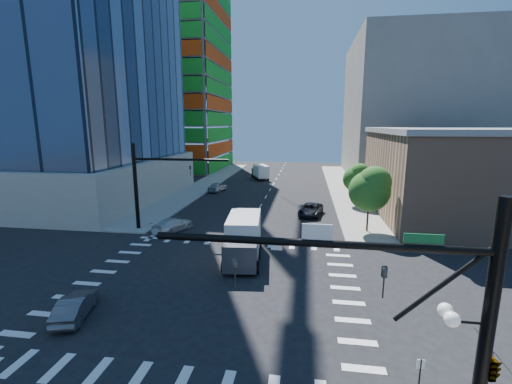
# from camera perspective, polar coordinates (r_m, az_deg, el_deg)

# --- Properties ---
(ground) EXTENTS (160.00, 160.00, 0.00)m
(ground) POSITION_cam_1_polar(r_m,az_deg,el_deg) (24.85, -6.97, -15.26)
(ground) COLOR black
(ground) RESTS_ON ground
(road_markings) EXTENTS (20.00, 20.00, 0.01)m
(road_markings) POSITION_cam_1_polar(r_m,az_deg,el_deg) (24.85, -6.97, -15.25)
(road_markings) COLOR silver
(road_markings) RESTS_ON ground
(sidewalk_ne) EXTENTS (5.00, 60.00, 0.15)m
(sidewalk_ne) POSITION_cam_1_polar(r_m,az_deg,el_deg) (62.69, 14.20, 0.81)
(sidewalk_ne) COLOR gray
(sidewalk_ne) RESTS_ON ground
(sidewalk_nw) EXTENTS (5.00, 60.00, 0.15)m
(sidewalk_nw) POSITION_cam_1_polar(r_m,az_deg,el_deg) (65.09, -8.26, 1.41)
(sidewalk_nw) COLOR gray
(sidewalk_nw) RESTS_ON ground
(construction_building) EXTENTS (25.16, 34.50, 70.60)m
(construction_building) POSITION_cam_1_polar(r_m,az_deg,el_deg) (90.84, -14.10, 19.50)
(construction_building) COLOR slate
(construction_building) RESTS_ON ground
(commercial_building) EXTENTS (20.50, 22.50, 10.60)m
(commercial_building) POSITION_cam_1_polar(r_m,az_deg,el_deg) (47.66, 31.78, 2.64)
(commercial_building) COLOR #A1795D
(commercial_building) RESTS_ON ground
(bg_building_ne) EXTENTS (24.00, 30.00, 28.00)m
(bg_building_ne) POSITION_cam_1_polar(r_m,az_deg,el_deg) (79.24, 24.37, 12.40)
(bg_building_ne) COLOR slate
(bg_building_ne) RESTS_ON ground
(signal_mast_se) EXTENTS (10.51, 2.48, 9.00)m
(signal_mast_se) POSITION_cam_1_polar(r_m,az_deg,el_deg) (12.42, 30.11, -19.52)
(signal_mast_se) COLOR black
(signal_mast_se) RESTS_ON sidewalk_se
(signal_mast_nw) EXTENTS (10.20, 0.40, 9.00)m
(signal_mast_nw) POSITION_cam_1_polar(r_m,az_deg,el_deg) (37.06, -17.43, 2.10)
(signal_mast_nw) COLOR black
(signal_mast_nw) RESTS_ON sidewalk_nw
(tree_south) EXTENTS (4.16, 4.16, 6.82)m
(tree_south) POSITION_cam_1_polar(r_m,az_deg,el_deg) (36.45, 18.62, 0.59)
(tree_south) COLOR #382316
(tree_south) RESTS_ON sidewalk_ne
(tree_north) EXTENTS (3.54, 3.52, 5.78)m
(tree_north) POSITION_cam_1_polar(r_m,az_deg,el_deg) (48.30, 16.51, 2.36)
(tree_north) COLOR #382316
(tree_north) RESTS_ON sidewalk_ne
(no_parking_sign) EXTENTS (0.30, 0.06, 2.20)m
(no_parking_sign) POSITION_cam_1_polar(r_m,az_deg,el_deg) (16.37, 25.58, -26.21)
(no_parking_sign) COLOR black
(no_parking_sign) RESTS_ON ground
(car_nb_far) EXTENTS (3.38, 5.61, 1.46)m
(car_nb_far) POSITION_cam_1_polar(r_m,az_deg,el_deg) (42.66, 9.13, -2.91)
(car_nb_far) COLOR black
(car_nb_far) RESTS_ON ground
(car_sb_near) EXTENTS (3.70, 5.21, 1.40)m
(car_sb_near) POSITION_cam_1_polar(r_m,az_deg,el_deg) (37.05, -13.69, -5.32)
(car_sb_near) COLOR silver
(car_sb_near) RESTS_ON ground
(car_sb_mid) EXTENTS (2.64, 4.82, 1.55)m
(car_sb_mid) POSITION_cam_1_polar(r_m,az_deg,el_deg) (57.40, -6.41, 0.86)
(car_sb_mid) COLOR #B8B9C0
(car_sb_mid) RESTS_ON ground
(car_sb_cross) EXTENTS (2.41, 4.26, 1.33)m
(car_sb_cross) POSITION_cam_1_polar(r_m,az_deg,el_deg) (23.44, -27.86, -16.46)
(car_sb_cross) COLOR #515055
(car_sb_cross) RESTS_ON ground
(box_truck_near) EXTENTS (3.48, 6.89, 3.48)m
(box_truck_near) POSITION_cam_1_polar(r_m,az_deg,el_deg) (28.32, -2.18, -8.39)
(box_truck_near) COLOR black
(box_truck_near) RESTS_ON ground
(box_truck_far) EXTENTS (4.35, 6.10, 2.94)m
(box_truck_far) POSITION_cam_1_polar(r_m,az_deg,el_deg) (70.00, 0.65, 3.23)
(box_truck_far) COLOR black
(box_truck_far) RESTS_ON ground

